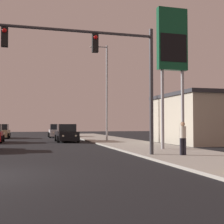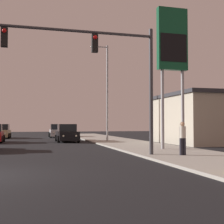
# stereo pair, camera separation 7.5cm
# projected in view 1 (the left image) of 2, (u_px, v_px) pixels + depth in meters

# --- Properties ---
(sidewalk_right) EXTENTS (5.00, 60.00, 0.12)m
(sidewalk_right) POSITION_uv_depth(u_px,v_px,m) (145.00, 147.00, 22.03)
(sidewalk_right) COLOR #9E998E
(sidewalk_right) RESTS_ON ground
(building_gas_station) EXTENTS (10.30, 8.30, 4.30)m
(building_gas_station) POSITION_uv_depth(u_px,v_px,m) (221.00, 119.00, 27.65)
(building_gas_station) COLOR #B2A893
(building_gas_station) RESTS_ON ground
(car_black) EXTENTS (2.04, 4.32, 1.68)m
(car_black) POSITION_uv_depth(u_px,v_px,m) (67.00, 134.00, 29.50)
(car_black) COLOR black
(car_black) RESTS_ON ground
(car_tan) EXTENTS (2.04, 4.34, 1.68)m
(car_tan) POSITION_uv_depth(u_px,v_px,m) (1.00, 132.00, 37.01)
(car_tan) COLOR tan
(car_tan) RESTS_ON ground
(car_silver) EXTENTS (2.04, 4.33, 1.68)m
(car_silver) POSITION_uv_depth(u_px,v_px,m) (57.00, 131.00, 39.57)
(car_silver) COLOR #B7B7BC
(car_silver) RESTS_ON ground
(traffic_light_mast) EXTENTS (8.60, 0.36, 6.50)m
(traffic_light_mast) POSITION_uv_depth(u_px,v_px,m) (104.00, 61.00, 15.49)
(traffic_light_mast) COLOR #38383D
(traffic_light_mast) RESTS_ON sidewalk_right
(street_lamp) EXTENTS (1.74, 0.24, 9.00)m
(street_lamp) POSITION_uv_depth(u_px,v_px,m) (106.00, 88.00, 29.38)
(street_lamp) COLOR #99999E
(street_lamp) RESTS_ON sidewalk_right
(gas_station_sign) EXTENTS (2.00, 0.42, 9.00)m
(gas_station_sign) POSITION_uv_depth(u_px,v_px,m) (172.00, 47.00, 19.95)
(gas_station_sign) COLOR #99999E
(gas_station_sign) RESTS_ON sidewalk_right
(pedestrian_on_sidewalk) EXTENTS (0.34, 0.32, 1.67)m
(pedestrian_on_sidewalk) POSITION_uv_depth(u_px,v_px,m) (183.00, 137.00, 15.66)
(pedestrian_on_sidewalk) COLOR #23232D
(pedestrian_on_sidewalk) RESTS_ON sidewalk_right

